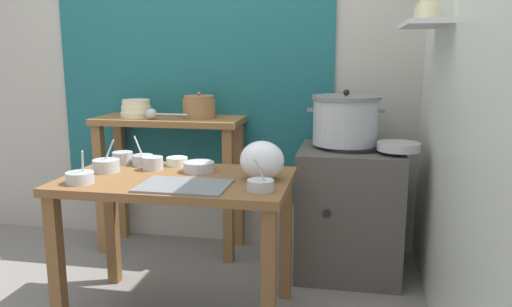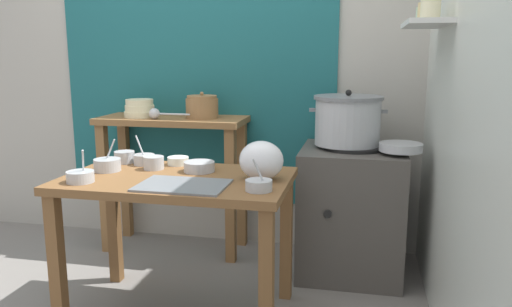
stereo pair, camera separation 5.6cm
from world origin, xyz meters
The scene contains 20 objects.
wall_back centered at (0.08, 1.10, 1.30)m, with size 4.40×0.12×2.60m.
wall_right centered at (1.40, 0.20, 1.30)m, with size 0.30×3.20×2.60m.
prep_table centered at (0.09, -0.01, 0.61)m, with size 1.10×0.66×0.72m.
back_shelf_table centered at (-0.25, 0.83, 0.68)m, with size 0.96×0.40×0.90m.
stove_block centered at (0.92, 0.70, 0.38)m, with size 0.60×0.61×0.78m.
steamer_pot centered at (0.88, 0.72, 0.93)m, with size 0.45×0.40×0.32m.
clay_pot centered at (-0.04, 0.83, 0.97)m, with size 0.21×0.21×0.17m.
bowl_stack_enamel centered at (-0.46, 0.80, 0.95)m, with size 0.20×0.20×0.12m.
ladle centered at (-0.31, 0.71, 0.94)m, with size 0.27×0.07×0.07m.
serving_tray centered at (0.19, -0.18, 0.72)m, with size 0.40×0.28×0.01m, color slate.
plastic_bag centered at (0.51, 0.02, 0.81)m, with size 0.21×0.17×0.19m, color white.
wide_pan centered at (1.18, 0.57, 0.80)m, with size 0.24×0.24×0.05m, color #B7BABF.
prep_bowl_0 centered at (-0.08, 0.12, 0.76)m, with size 0.11×0.11×0.07m.
prep_bowl_1 centered at (-0.29, 0.03, 0.75)m, with size 0.14×0.14×0.16m.
prep_bowl_2 centered at (0.17, 0.12, 0.75)m, with size 0.16×0.16×0.05m.
prep_bowl_3 centered at (-0.30, -0.20, 0.75)m, with size 0.13×0.13×0.16m.
prep_bowl_4 centered at (-0.30, 0.23, 0.75)m, with size 0.11×0.11×0.06m.
prep_bowl_5 centered at (0.01, 0.24, 0.74)m, with size 0.11×0.11×0.04m.
prep_bowl_6 centered at (-0.17, 0.21, 0.75)m, with size 0.11×0.11×0.16m.
prep_bowl_7 centered at (0.54, -0.18, 0.75)m, with size 0.12×0.12×0.15m.
Camera 1 is at (0.91, -2.26, 1.30)m, focal length 35.22 mm.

